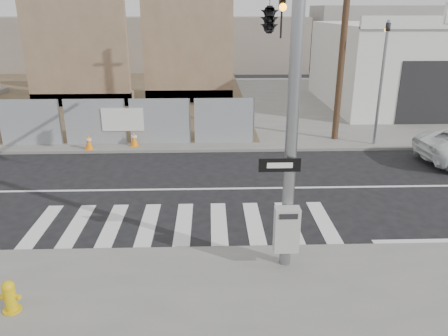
{
  "coord_description": "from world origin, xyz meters",
  "views": [
    {
      "loc": [
        0.78,
        -13.62,
        5.74
      ],
      "look_at": [
        1.17,
        -1.77,
        1.4
      ],
      "focal_mm": 35.0,
      "sensor_mm": 36.0,
      "label": 1
    }
  ],
  "objects_px": {
    "traffic_cone_d": "(134,139)",
    "traffic_cone_c": "(89,142)",
    "fire_hydrant": "(10,296)",
    "auto_shop": "(427,65)",
    "signal_pole": "(276,48)"
  },
  "relations": [
    {
      "from": "auto_shop",
      "to": "traffic_cone_c",
      "type": "relative_size",
      "value": 17.82
    },
    {
      "from": "traffic_cone_c",
      "to": "traffic_cone_d",
      "type": "distance_m",
      "value": 1.89
    },
    {
      "from": "fire_hydrant",
      "to": "traffic_cone_d",
      "type": "xyz_separation_m",
      "value": [
        0.67,
        10.99,
        -0.01
      ]
    },
    {
      "from": "traffic_cone_d",
      "to": "traffic_cone_c",
      "type": "bearing_deg",
      "value": -167.17
    },
    {
      "from": "signal_pole",
      "to": "traffic_cone_d",
      "type": "relative_size",
      "value": 10.59
    },
    {
      "from": "fire_hydrant",
      "to": "traffic_cone_d",
      "type": "bearing_deg",
      "value": 106.26
    },
    {
      "from": "auto_shop",
      "to": "traffic_cone_d",
      "type": "xyz_separation_m",
      "value": [
        -16.5,
        -8.32,
        -2.09
      ]
    },
    {
      "from": "auto_shop",
      "to": "traffic_cone_c",
      "type": "distance_m",
      "value": 20.43
    },
    {
      "from": "auto_shop",
      "to": "traffic_cone_d",
      "type": "bearing_deg",
      "value": -153.23
    },
    {
      "from": "traffic_cone_c",
      "to": "traffic_cone_d",
      "type": "relative_size",
      "value": 1.02
    },
    {
      "from": "signal_pole",
      "to": "fire_hydrant",
      "type": "relative_size",
      "value": 10.32
    },
    {
      "from": "auto_shop",
      "to": "fire_hydrant",
      "type": "xyz_separation_m",
      "value": [
        -17.17,
        -19.31,
        -2.08
      ]
    },
    {
      "from": "signal_pole",
      "to": "auto_shop",
      "type": "distance_m",
      "value": 19.04
    },
    {
      "from": "fire_hydrant",
      "to": "auto_shop",
      "type": "bearing_deg",
      "value": 68.09
    },
    {
      "from": "traffic_cone_d",
      "to": "signal_pole",
      "type": "bearing_deg",
      "value": -53.2
    }
  ]
}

